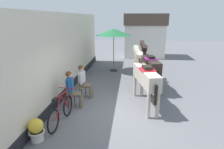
# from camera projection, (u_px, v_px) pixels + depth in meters

# --- Properties ---
(ground_plane) EXTENTS (40.00, 40.00, 0.00)m
(ground_plane) POSITION_uv_depth(u_px,v_px,m) (124.00, 85.00, 9.71)
(ground_plane) COLOR slate
(pub_facade_wall) EXTENTS (0.34, 14.00, 3.40)m
(pub_facade_wall) POSITION_uv_depth(u_px,v_px,m) (61.00, 60.00, 8.08)
(pub_facade_wall) COLOR beige
(pub_facade_wall) RESTS_ON ground_plane
(distant_cottage) EXTENTS (3.40, 2.60, 3.50)m
(distant_cottage) POSITION_uv_depth(u_px,v_px,m) (144.00, 35.00, 16.42)
(distant_cottage) COLOR silver
(distant_cottage) RESTS_ON ground_plane
(seated_visitor_near) EXTENTS (0.61, 0.49, 1.39)m
(seated_visitor_near) POSITION_uv_depth(u_px,v_px,m) (72.00, 87.00, 7.10)
(seated_visitor_near) COLOR red
(seated_visitor_near) RESTS_ON ground_plane
(seated_visitor_far) EXTENTS (0.61, 0.49, 1.39)m
(seated_visitor_far) POSITION_uv_depth(u_px,v_px,m) (83.00, 80.00, 7.99)
(seated_visitor_far) COLOR gold
(seated_visitor_far) RESTS_ON ground_plane
(saddled_horse_near) EXTENTS (0.92, 2.96, 2.06)m
(saddled_horse_near) POSITION_uv_depth(u_px,v_px,m) (145.00, 75.00, 7.26)
(saddled_horse_near) COLOR #B2A899
(saddled_horse_near) RESTS_ON ground_plane
(saddled_horse_far) EXTENTS (0.83, 2.97, 2.06)m
(saddled_horse_far) POSITION_uv_depth(u_px,v_px,m) (149.00, 64.00, 9.10)
(saddled_horse_far) COLOR #2D231E
(saddled_horse_far) RESTS_ON ground_plane
(flower_planter_near) EXTENTS (0.43, 0.43, 0.64)m
(flower_planter_near) POSITION_uv_depth(u_px,v_px,m) (36.00, 130.00, 5.24)
(flower_planter_near) COLOR beige
(flower_planter_near) RESTS_ON ground_plane
(leaning_bicycle) EXTENTS (0.50, 1.76, 1.02)m
(leaning_bicycle) POSITION_uv_depth(u_px,v_px,m) (61.00, 112.00, 6.10)
(leaning_bicycle) COLOR black
(leaning_bicycle) RESTS_ON ground_plane
(cafe_parasol) EXTENTS (2.10, 2.10, 2.58)m
(cafe_parasol) POSITION_uv_depth(u_px,v_px,m) (114.00, 32.00, 11.68)
(cafe_parasol) COLOR black
(cafe_parasol) RESTS_ON ground_plane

